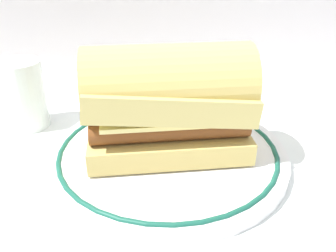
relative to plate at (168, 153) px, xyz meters
The scene contains 4 objects.
ground_plane 0.02m from the plate, 42.45° to the right, with size 1.50×1.50×0.00m, color white.
plate is the anchor object (origin of this frame).
sausage_sandwich 0.07m from the plate, ahead, with size 0.20×0.12×0.13m.
drinking_glass 0.22m from the plate, 142.77° to the left, with size 0.06×0.06×0.10m.
Camera 1 is at (-0.11, -0.35, 0.25)m, focal length 38.90 mm.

